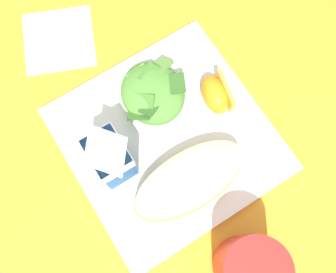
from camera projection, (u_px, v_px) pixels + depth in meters
name	position (u px, v px, depth m)	size (l,w,h in m)	color
ground	(168.00, 141.00, 0.57)	(3.00, 3.00, 0.00)	orange
white_plate	(168.00, 140.00, 0.57)	(0.28, 0.28, 0.02)	white
cheesy_pizza_bread	(189.00, 180.00, 0.52)	(0.08, 0.17, 0.04)	tan
green_salad_pile	(153.00, 93.00, 0.56)	(0.10, 0.10, 0.04)	#4C8433
milk_carton	(109.00, 156.00, 0.49)	(0.06, 0.05, 0.11)	#23569E
orange_wedge_front	(216.00, 94.00, 0.56)	(0.07, 0.05, 0.04)	orange
paper_napkin	(59.00, 40.00, 0.62)	(0.11, 0.11, 0.00)	white
drinking_red_cup	(249.00, 268.00, 0.48)	(0.08, 0.08, 0.11)	red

